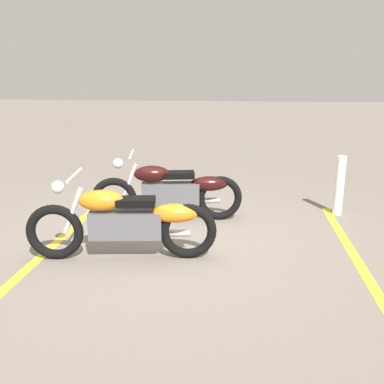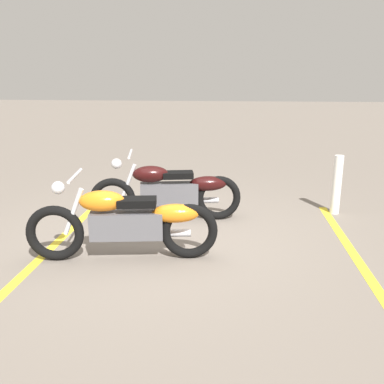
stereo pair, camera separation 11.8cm
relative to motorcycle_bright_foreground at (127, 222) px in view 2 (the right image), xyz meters
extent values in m
plane|color=slate|center=(0.29, 0.68, -0.46)|extent=(60.00, 60.00, 0.00)
torus|color=black|center=(-0.83, -0.12, -0.13)|extent=(0.68, 0.20, 0.67)
torus|color=black|center=(0.72, 0.10, -0.13)|extent=(0.68, 0.20, 0.67)
cube|color=#59595E|center=(-0.01, 0.00, -0.04)|extent=(0.86, 0.33, 0.32)
ellipsoid|color=orange|center=(-0.27, -0.04, 0.26)|extent=(0.55, 0.35, 0.24)
ellipsoid|color=orange|center=(0.56, 0.07, 0.10)|extent=(0.59, 0.31, 0.22)
cube|color=black|center=(0.12, 0.01, 0.24)|extent=(0.47, 0.30, 0.09)
cylinder|color=silver|center=(-0.60, -0.09, 0.13)|extent=(0.27, 0.09, 0.56)
cylinder|color=silver|center=(-0.55, -0.08, 0.56)|extent=(0.12, 0.62, 0.04)
sphere|color=silver|center=(-0.75, -0.11, 0.42)|extent=(0.15, 0.15, 0.15)
cylinder|color=silver|center=(0.37, 0.19, -0.20)|extent=(0.71, 0.19, 0.09)
torus|color=black|center=(-0.53, 1.24, -0.13)|extent=(0.68, 0.23, 0.67)
torus|color=black|center=(1.00, 1.52, -0.13)|extent=(0.68, 0.23, 0.67)
cube|color=#59595E|center=(0.29, 1.39, -0.04)|extent=(0.87, 0.37, 0.32)
ellipsoid|color=black|center=(0.02, 1.34, 0.26)|extent=(0.56, 0.37, 0.24)
ellipsoid|color=black|center=(0.85, 1.49, 0.10)|extent=(0.59, 0.34, 0.22)
cube|color=black|center=(0.41, 1.41, 0.24)|extent=(0.48, 0.32, 0.09)
cylinder|color=silver|center=(-0.30, 1.28, 0.13)|extent=(0.27, 0.10, 0.56)
cylinder|color=silver|center=(-0.25, 1.29, 0.56)|extent=(0.15, 0.62, 0.04)
sphere|color=silver|center=(-0.45, 1.25, 0.42)|extent=(0.15, 0.15, 0.15)
cylinder|color=silver|center=(0.65, 1.60, -0.20)|extent=(0.70, 0.21, 0.09)
cylinder|color=white|center=(2.82, 1.99, 0.00)|extent=(0.14, 0.14, 0.92)
cube|color=yellow|center=(-1.05, 0.29, -0.46)|extent=(0.13, 3.20, 0.01)
cube|color=yellow|center=(2.70, 0.67, -0.46)|extent=(0.13, 3.20, 0.01)
camera|label=1|loc=(1.31, -4.51, 1.65)|focal=39.47mm
camera|label=2|loc=(1.20, -4.52, 1.65)|focal=39.47mm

